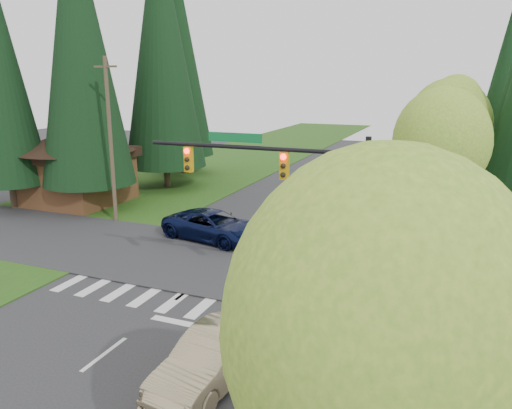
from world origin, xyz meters
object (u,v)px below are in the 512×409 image
Objects in this scene: parked_car_b at (391,189)px; parked_car_d at (392,165)px; parked_car_c at (393,166)px; parked_car_a at (350,213)px; parked_car_e at (406,148)px; sedan_champagne at (213,357)px; suv_navy at (214,226)px.

parked_car_b is 10.99m from parked_car_d.
parked_car_c reaches higher than parked_car_d.
parked_car_c is (0.21, 18.35, 0.01)m from parked_car_a.
sedan_champagne is at bearing -92.41° from parked_car_e.
sedan_champagne reaches higher than parked_car_b.
parked_car_b is (7.72, 14.34, -0.16)m from suv_navy.
parked_car_b is at bearing -91.02° from parked_car_c.
sedan_champagne is 0.82× the size of suv_navy.
parked_car_b is at bearing -17.34° from suv_navy.
sedan_champagne is at bearing -98.35° from parked_car_c.
parked_car_d is at bearing 95.27° from parked_car_b.
parked_car_e is at bearing 86.17° from parked_car_a.
parked_car_b is at bearing -86.80° from parked_car_d.
parked_car_b is (1.62, 26.33, -0.14)m from sedan_champagne.
parked_car_a is 19.05m from parked_car_d.
suv_navy is 1.38× the size of parked_car_e.
parked_car_b is (1.40, 8.14, -0.00)m from parked_car_a.
suv_navy is at bearing -101.46° from parked_car_e.
parked_car_b is 10.28m from parked_car_c.
suv_navy reaches higher than parked_car_a.
suv_navy is 1.31× the size of parked_car_b.
sedan_champagne is 1.25× the size of parked_car_a.
parked_car_e is (-0.21, 14.01, -0.05)m from parked_car_c.
parked_car_d is at bearing 95.78° from sedan_champagne.
parked_car_c is at bearing 85.52° from parked_car_a.
parked_car_a is 0.85× the size of parked_car_b.
parked_car_d is at bearing -3.10° from suv_navy.
parked_car_b is 1.06× the size of parked_car_e.
parked_car_c is 0.95× the size of parked_car_e.
parked_car_b is 1.11× the size of parked_car_c.
parked_car_b is at bearing 76.42° from parked_car_a.
suv_navy is 1.45× the size of parked_car_c.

